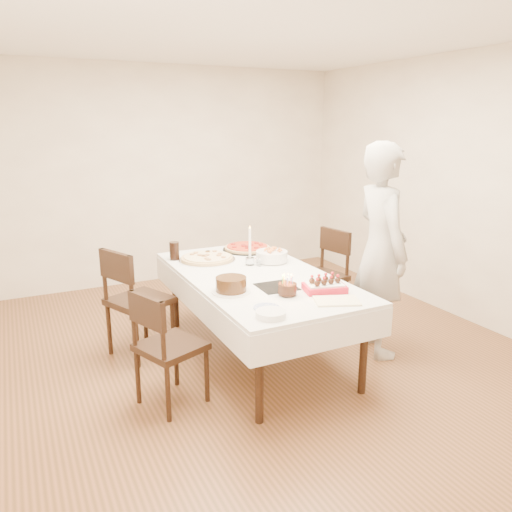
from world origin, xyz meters
name	(u,v)px	position (x,y,z in m)	size (l,w,h in m)	color
floor	(262,349)	(0.00, 0.00, 0.00)	(5.00, 5.00, 0.00)	brown
wall_back	(174,176)	(0.00, 2.50, 1.35)	(4.50, 0.04, 2.70)	#EFE3C9
wall_right	(455,188)	(2.25, 0.00, 1.35)	(0.04, 5.00, 2.70)	#EFE3C9
ceiling	(263,30)	(0.00, 0.00, 2.70)	(5.00, 5.00, 0.00)	white
dining_table	(256,315)	(-0.10, -0.07, 0.38)	(1.14, 2.14, 0.75)	silver
chair_right_savory	(320,277)	(0.84, 0.35, 0.48)	(0.49, 0.49, 0.96)	black
chair_left_savory	(139,301)	(-1.00, 0.42, 0.49)	(0.51, 0.51, 0.99)	black
chair_left_dessert	(171,347)	(-0.99, -0.50, 0.45)	(0.46, 0.46, 0.89)	black
person	(381,251)	(0.92, -0.46, 0.93)	(0.68, 0.45, 1.87)	#B5B1AB
pizza_white	(207,258)	(-0.31, 0.54, 0.77)	(0.54, 0.54, 0.04)	beige
pizza_pepperoni	(247,248)	(0.20, 0.73, 0.77)	(0.50, 0.50, 0.04)	red
red_placemat	(271,259)	(0.25, 0.31, 0.75)	(0.23, 0.23, 0.01)	#B21E1E
pasta_bowl	(272,256)	(0.21, 0.22, 0.81)	(0.29, 0.29, 0.09)	white
taper_candle	(250,245)	(-0.02, 0.22, 0.93)	(0.08, 0.08, 0.37)	white
shaker_pair	(260,262)	(0.04, 0.13, 0.79)	(0.07, 0.07, 0.08)	white
cola_glass	(174,251)	(-0.58, 0.70, 0.84)	(0.09, 0.09, 0.17)	black
layer_cake	(231,285)	(-0.47, -0.40, 0.81)	(0.30, 0.30, 0.12)	#371F0D
cake_board	(277,287)	(-0.10, -0.45, 0.75)	(0.29, 0.29, 0.01)	black
birthday_cake	(287,284)	(-0.12, -0.65, 0.83)	(0.14, 0.14, 0.15)	#3B1A10
strawberry_box	(325,286)	(0.18, -0.70, 0.79)	(0.31, 0.21, 0.08)	red
box_lid	(337,302)	(0.13, -0.93, 0.75)	(0.32, 0.21, 0.03)	beige
plate_stack	(271,314)	(-0.44, -0.98, 0.77)	(0.20, 0.20, 0.04)	white
china_plate	(267,308)	(-0.39, -0.82, 0.75)	(0.19, 0.19, 0.01)	white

